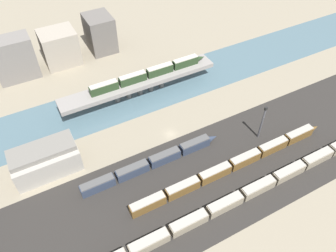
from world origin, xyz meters
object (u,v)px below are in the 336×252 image
(train_on_bridge, at_px, (149,73))
(train_yard_mid, at_px, (233,165))
(warehouse_building, at_px, (45,159))
(signal_tower, at_px, (262,122))
(train_yard_near, at_px, (246,194))
(train_yard_far, at_px, (152,162))

(train_on_bridge, bearing_deg, train_yard_mid, -82.82)
(warehouse_building, height_order, signal_tower, signal_tower)
(train_yard_mid, height_order, signal_tower, signal_tower)
(train_on_bridge, relative_size, train_yard_near, 0.50)
(train_yard_far, xyz_separation_m, warehouse_building, (-32.50, 16.42, 3.03))
(train_on_bridge, bearing_deg, warehouse_building, -156.63)
(train_yard_near, height_order, train_yard_mid, train_yard_mid)
(signal_tower, bearing_deg, warehouse_building, 162.86)
(train_yard_mid, bearing_deg, train_yard_far, 149.55)
(train_on_bridge, relative_size, warehouse_building, 2.46)
(train_on_bridge, xyz_separation_m, train_yard_mid, (6.59, -52.27, -7.17))
(train_yard_far, height_order, warehouse_building, warehouse_building)
(train_on_bridge, height_order, train_yard_near, train_on_bridge)
(train_on_bridge, bearing_deg, signal_tower, -61.51)
(train_on_bridge, xyz_separation_m, train_yard_far, (-17.58, -38.07, -7.26))
(train_yard_far, bearing_deg, warehouse_building, 153.19)
(train_on_bridge, distance_m, signal_tower, 50.71)
(train_on_bridge, xyz_separation_m, signal_tower, (24.18, -44.55, -1.52))
(train_yard_near, xyz_separation_m, signal_tower, (20.97, 19.13, 5.78))
(train_on_bridge, relative_size, train_yard_mid, 0.68)
(train_on_bridge, bearing_deg, train_yard_near, -87.11)
(train_on_bridge, bearing_deg, train_yard_far, -114.79)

